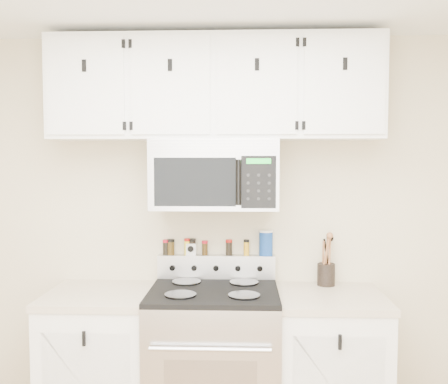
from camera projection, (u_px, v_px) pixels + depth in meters
The scene contains 16 objects.
back_wall at pixel (217, 231), 3.26m from camera, with size 3.50×0.01×2.50m, color #C0B190.
range at pixel (214, 365), 2.99m from camera, with size 0.76×0.65×1.10m.
base_cabinet_left at pixel (101, 366), 3.04m from camera, with size 0.64×0.62×0.92m.
base_cabinet_right at pixel (329, 369), 2.99m from camera, with size 0.64×0.62×0.92m.
microwave at pixel (215, 174), 3.04m from camera, with size 0.76×0.44×0.42m.
upper_cabinets at pixel (215, 89), 3.04m from camera, with size 2.00×0.35×0.62m.
utensil_crock at pixel (326, 273), 3.16m from camera, with size 0.11×0.11×0.32m.
kitchen_timer at pixel (191, 249), 3.24m from camera, with size 0.07×0.05×0.08m, color silver.
salt_canister at pixel (266, 243), 3.22m from camera, with size 0.09×0.09×0.16m.
spice_jar_0 at pixel (166, 247), 3.24m from camera, with size 0.04×0.04×0.10m.
spice_jar_1 at pixel (171, 247), 3.24m from camera, with size 0.05×0.05×0.10m.
spice_jar_2 at pixel (187, 247), 3.24m from camera, with size 0.04×0.04×0.11m.
spice_jar_3 at pixel (192, 247), 3.24m from camera, with size 0.04×0.04×0.11m.
spice_jar_4 at pixel (205, 248), 3.23m from camera, with size 0.04×0.04×0.09m.
spice_jar_5 at pixel (229, 247), 3.23m from camera, with size 0.04×0.04×0.10m.
spice_jar_6 at pixel (246, 247), 3.22m from camera, with size 0.04×0.04×0.10m.
Camera 1 is at (0.17, -1.49, 1.72)m, focal length 40.00 mm.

